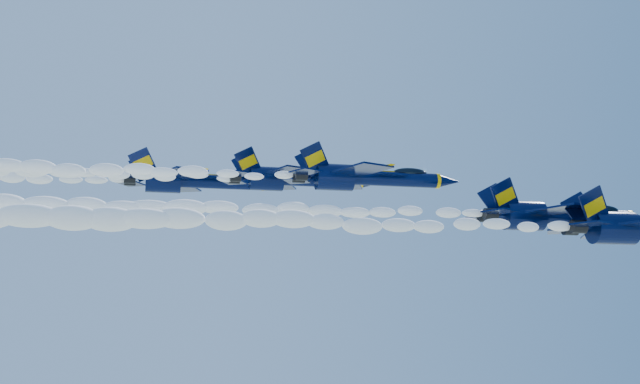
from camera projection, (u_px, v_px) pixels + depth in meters
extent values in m
ellipsoid|color=black|center=(613.00, 228.00, 67.64)|extent=(1.59, 2.76, 6.53)
cube|color=black|center=(606.00, 234.00, 71.95)|extent=(5.47, 6.49, 0.18)
cube|color=#FFBB02|center=(620.00, 233.00, 72.26)|extent=(2.46, 5.11, 0.10)
cube|color=black|center=(594.00, 207.00, 66.43)|extent=(3.32, 1.05, 3.58)
cube|color=black|center=(581.00, 211.00, 68.49)|extent=(3.32, 1.05, 3.58)
cylinder|color=black|center=(578.00, 227.00, 66.26)|extent=(1.22, 1.12, 1.12)
cylinder|color=black|center=(570.00, 229.00, 67.54)|extent=(1.22, 1.12, 1.12)
ellipsoid|color=white|center=(268.00, 222.00, 61.58)|extent=(50.58, 2.13, 1.92)
cylinder|color=black|center=(585.00, 217.00, 74.09)|extent=(8.86, 1.48, 1.48)
ellipsoid|color=black|center=(523.00, 216.00, 72.81)|extent=(1.54, 2.66, 6.30)
cone|color=black|center=(640.00, 219.00, 75.25)|extent=(2.56, 1.48, 1.48)
cylinder|color=#FFBB02|center=(629.00, 219.00, 75.01)|extent=(0.34, 1.54, 1.54)
ellipsoid|color=black|center=(601.00, 210.00, 74.56)|extent=(3.54, 1.15, 0.97)
cube|color=#FFBB02|center=(601.00, 213.00, 74.51)|extent=(4.14, 0.98, 0.18)
cube|color=black|center=(563.00, 209.00, 69.39)|extent=(5.28, 6.26, 0.18)
cube|color=black|center=(522.00, 222.00, 76.97)|extent=(5.28, 6.26, 0.18)
cube|color=#FFBB02|center=(577.00, 209.00, 69.69)|extent=(2.37, 4.93, 0.10)
cube|color=#FFBB02|center=(535.00, 221.00, 77.27)|extent=(2.37, 4.93, 0.10)
cube|color=black|center=(505.00, 197.00, 71.65)|extent=(3.21, 1.01, 3.45)
cube|color=black|center=(495.00, 200.00, 73.64)|extent=(3.21, 1.01, 3.45)
cylinder|color=black|center=(491.00, 214.00, 71.48)|extent=(1.18, 1.08, 1.08)
cylinder|color=black|center=(485.00, 216.00, 72.72)|extent=(1.18, 1.08, 1.08)
cube|color=#FFBB02|center=(555.00, 208.00, 73.62)|extent=(10.83, 0.34, 0.08)
ellipsoid|color=white|center=(199.00, 209.00, 66.79)|extent=(50.58, 2.06, 1.85)
cylinder|color=black|center=(394.00, 179.00, 78.28)|extent=(8.62, 1.44, 1.44)
ellipsoid|color=black|center=(334.00, 177.00, 77.04)|extent=(1.49, 2.59, 6.13)
cone|color=black|center=(448.00, 181.00, 79.42)|extent=(2.49, 1.44, 1.44)
cylinder|color=#FFBB02|center=(437.00, 181.00, 79.18)|extent=(0.34, 1.49, 1.49)
ellipsoid|color=black|center=(410.00, 173.00, 78.74)|extent=(3.45, 1.12, 0.95)
cube|color=#FFBB02|center=(410.00, 176.00, 78.69)|extent=(4.02, 0.96, 0.17)
cube|color=black|center=(362.00, 169.00, 73.71)|extent=(5.14, 6.09, 0.17)
cube|color=black|center=(342.00, 185.00, 81.09)|extent=(5.14, 6.09, 0.17)
cube|color=#FFBB02|center=(376.00, 169.00, 74.00)|extent=(2.31, 4.80, 0.10)
cube|color=#FFBB02|center=(355.00, 184.00, 81.38)|extent=(2.31, 4.80, 0.10)
cube|color=black|center=(315.00, 159.00, 75.90)|extent=(3.12, 0.99, 3.36)
cube|color=black|center=(311.00, 163.00, 77.84)|extent=(3.12, 0.99, 3.36)
cylinder|color=black|center=(301.00, 175.00, 75.75)|extent=(1.15, 1.05, 1.05)
cylinder|color=black|center=(299.00, 178.00, 76.95)|extent=(1.15, 1.05, 1.05)
cube|color=#FFBB02|center=(366.00, 170.00, 77.83)|extent=(10.54, 0.34, 0.08)
ellipsoid|color=white|center=(15.00, 167.00, 71.03)|extent=(50.58, 2.00, 1.80)
cylinder|color=black|center=(321.00, 180.00, 87.31)|extent=(8.65, 1.44, 1.44)
ellipsoid|color=black|center=(266.00, 179.00, 86.06)|extent=(1.50, 2.60, 6.15)
cone|color=black|center=(371.00, 182.00, 88.44)|extent=(2.50, 1.44, 1.44)
cylinder|color=#FFBB02|center=(360.00, 182.00, 88.21)|extent=(0.34, 1.50, 1.50)
ellipsoid|color=black|center=(336.00, 175.00, 87.77)|extent=(3.46, 1.12, 0.95)
cube|color=#FFBB02|center=(336.00, 177.00, 87.72)|extent=(4.04, 0.96, 0.17)
cube|color=black|center=(288.00, 172.00, 82.72)|extent=(5.15, 6.11, 0.17)
cube|color=black|center=(277.00, 185.00, 90.12)|extent=(5.15, 6.11, 0.17)
cube|color=#FFBB02|center=(301.00, 171.00, 83.01)|extent=(2.32, 4.81, 0.10)
cube|color=#FFBB02|center=(288.00, 185.00, 90.42)|extent=(2.32, 4.81, 0.10)
cube|color=black|center=(248.00, 162.00, 84.92)|extent=(3.13, 0.99, 3.37)
cube|color=black|center=(246.00, 166.00, 86.86)|extent=(3.13, 0.99, 3.37)
cylinder|color=black|center=(236.00, 177.00, 84.76)|extent=(1.15, 1.06, 1.06)
cylinder|color=black|center=(234.00, 179.00, 85.97)|extent=(1.15, 1.06, 1.06)
cube|color=#FFBB02|center=(295.00, 173.00, 86.85)|extent=(10.57, 0.34, 0.08)
cylinder|color=black|center=(222.00, 182.00, 94.69)|extent=(9.70, 1.62, 1.62)
ellipsoid|color=black|center=(163.00, 180.00, 93.30)|extent=(1.68, 2.91, 6.89)
cone|color=black|center=(274.00, 184.00, 95.97)|extent=(2.80, 1.62, 1.62)
cylinder|color=#FFBB02|center=(263.00, 184.00, 95.70)|extent=(0.38, 1.68, 1.68)
ellipsoid|color=black|center=(237.00, 176.00, 95.21)|extent=(3.88, 1.26, 1.07)
cube|color=#FFBB02|center=(237.00, 179.00, 95.15)|extent=(4.52, 1.08, 0.19)
cube|color=black|center=(182.00, 173.00, 89.55)|extent=(5.78, 6.85, 0.19)
cube|color=black|center=(179.00, 187.00, 97.85)|extent=(5.78, 6.85, 0.19)
cube|color=#FFBB02|center=(195.00, 173.00, 89.88)|extent=(2.60, 5.40, 0.11)
cube|color=#FFBB02|center=(191.00, 187.00, 98.18)|extent=(2.60, 5.40, 0.11)
cube|color=black|center=(143.00, 163.00, 92.02)|extent=(3.51, 1.11, 3.78)
cube|color=black|center=(143.00, 167.00, 94.20)|extent=(3.51, 1.11, 3.78)
cylinder|color=black|center=(130.00, 178.00, 91.84)|extent=(1.29, 1.19, 1.19)
cylinder|color=black|center=(130.00, 181.00, 93.19)|extent=(1.29, 1.19, 1.19)
cube|color=#FFBB02|center=(194.00, 174.00, 94.18)|extent=(11.85, 0.38, 0.09)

